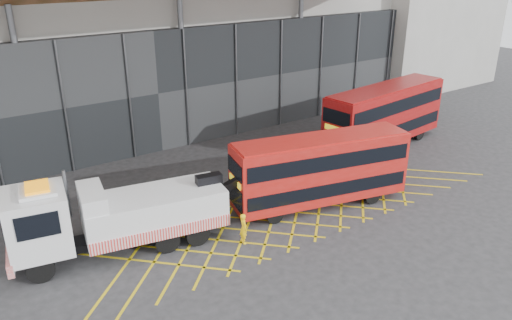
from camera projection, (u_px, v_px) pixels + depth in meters
ground_plane at (223, 228)px, 24.46m from camera, size 120.00×120.00×0.00m
road_markings at (287, 206)px, 26.55m from camera, size 24.76×7.16×0.01m
construction_building at (111, 6)px, 36.02m from camera, size 55.00×23.97×18.00m
recovery_truck at (113, 215)px, 21.96m from camera, size 11.13×4.22×3.86m
bus_towed at (320, 168)px, 25.95m from camera, size 9.65×4.21×3.83m
bus_second at (385, 113)px, 34.10m from camera, size 10.59×3.63×4.22m
worker at (244, 228)px, 22.96m from camera, size 0.48×0.62×1.50m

